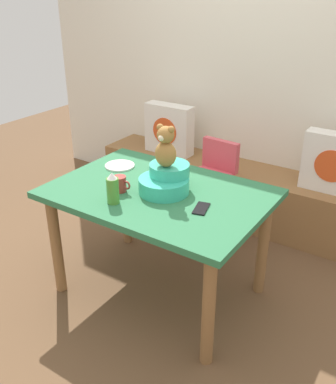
{
  "coord_description": "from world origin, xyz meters",
  "views": [
    {
      "loc": [
        1.34,
        -1.91,
        1.88
      ],
      "look_at": [
        0.0,
        0.1,
        0.69
      ],
      "focal_mm": 40.59,
      "sensor_mm": 36.0,
      "label": 1
    }
  ],
  "objects_px": {
    "pillow_floral_left": "(169,129)",
    "highchair": "(211,178)",
    "infant_seat_teal": "(166,180)",
    "coffee_mug": "(120,184)",
    "dining_table": "(159,206)",
    "ketchup_bottle": "(113,189)",
    "pillow_floral_right": "(334,163)",
    "teddy_bear": "(166,147)",
    "cell_phone": "(201,208)",
    "dinner_plate_near": "(120,166)"
  },
  "relations": [
    {
      "from": "pillow_floral_left",
      "to": "highchair",
      "type": "distance_m",
      "value": 0.79
    },
    {
      "from": "pillow_floral_left",
      "to": "infant_seat_teal",
      "type": "height_order",
      "value": "same"
    },
    {
      "from": "highchair",
      "to": "coffee_mug",
      "type": "bearing_deg",
      "value": -98.6
    },
    {
      "from": "coffee_mug",
      "to": "dining_table",
      "type": "bearing_deg",
      "value": 35.15
    },
    {
      "from": "dining_table",
      "to": "ketchup_bottle",
      "type": "relative_size",
      "value": 6.97
    },
    {
      "from": "pillow_floral_right",
      "to": "dining_table",
      "type": "height_order",
      "value": "pillow_floral_right"
    },
    {
      "from": "pillow_floral_right",
      "to": "coffee_mug",
      "type": "bearing_deg",
      "value": -124.98
    },
    {
      "from": "dining_table",
      "to": "teddy_bear",
      "type": "relative_size",
      "value": 5.16
    },
    {
      "from": "pillow_floral_left",
      "to": "teddy_bear",
      "type": "distance_m",
      "value": 1.42
    },
    {
      "from": "infant_seat_teal",
      "to": "highchair",
      "type": "bearing_deg",
      "value": 96.85
    },
    {
      "from": "pillow_floral_left",
      "to": "infant_seat_teal",
      "type": "relative_size",
      "value": 1.33
    },
    {
      "from": "coffee_mug",
      "to": "pillow_floral_left",
      "type": "bearing_deg",
      "value": 111.51
    },
    {
      "from": "pillow_floral_left",
      "to": "coffee_mug",
      "type": "height_order",
      "value": "pillow_floral_left"
    },
    {
      "from": "pillow_floral_right",
      "to": "coffee_mug",
      "type": "xyz_separation_m",
      "value": [
        -0.92,
        -1.31,
        0.11
      ]
    },
    {
      "from": "teddy_bear",
      "to": "coffee_mug",
      "type": "bearing_deg",
      "value": -146.15
    },
    {
      "from": "dining_table",
      "to": "highchair",
      "type": "distance_m",
      "value": 0.77
    },
    {
      "from": "pillow_floral_right",
      "to": "cell_phone",
      "type": "relative_size",
      "value": 3.06
    },
    {
      "from": "dining_table",
      "to": "ketchup_bottle",
      "type": "distance_m",
      "value": 0.35
    },
    {
      "from": "coffee_mug",
      "to": "infant_seat_teal",
      "type": "bearing_deg",
      "value": 33.94
    },
    {
      "from": "highchair",
      "to": "teddy_bear",
      "type": "bearing_deg",
      "value": -83.16
    },
    {
      "from": "teddy_bear",
      "to": "ketchup_bottle",
      "type": "bearing_deg",
      "value": -119.39
    },
    {
      "from": "pillow_floral_right",
      "to": "dining_table",
      "type": "xyz_separation_m",
      "value": [
        -0.73,
        -1.18,
        -0.04
      ]
    },
    {
      "from": "coffee_mug",
      "to": "cell_phone",
      "type": "bearing_deg",
      "value": 7.81
    },
    {
      "from": "pillow_floral_left",
      "to": "cell_phone",
      "type": "distance_m",
      "value": 1.61
    },
    {
      "from": "pillow_floral_right",
      "to": "cell_phone",
      "type": "distance_m",
      "value": 1.31
    },
    {
      "from": "highchair",
      "to": "infant_seat_teal",
      "type": "relative_size",
      "value": 2.39
    },
    {
      "from": "dining_table",
      "to": "ketchup_bottle",
      "type": "xyz_separation_m",
      "value": [
        -0.13,
        -0.27,
        0.19
      ]
    },
    {
      "from": "teddy_bear",
      "to": "dinner_plate_near",
      "type": "distance_m",
      "value": 0.56
    },
    {
      "from": "teddy_bear",
      "to": "coffee_mug",
      "type": "xyz_separation_m",
      "value": [
        -0.22,
        -0.15,
        -0.23
      ]
    },
    {
      "from": "pillow_floral_right",
      "to": "highchair",
      "type": "height_order",
      "value": "pillow_floral_right"
    },
    {
      "from": "dinner_plate_near",
      "to": "cell_phone",
      "type": "relative_size",
      "value": 1.39
    },
    {
      "from": "dining_table",
      "to": "cell_phone",
      "type": "height_order",
      "value": "cell_phone"
    },
    {
      "from": "pillow_floral_left",
      "to": "coffee_mug",
      "type": "xyz_separation_m",
      "value": [
        0.52,
        -1.31,
        0.11
      ]
    },
    {
      "from": "infant_seat_teal",
      "to": "cell_phone",
      "type": "distance_m",
      "value": 0.31
    },
    {
      "from": "teddy_bear",
      "to": "dinner_plate_near",
      "type": "height_order",
      "value": "teddy_bear"
    },
    {
      "from": "pillow_floral_right",
      "to": "coffee_mug",
      "type": "height_order",
      "value": "pillow_floral_right"
    },
    {
      "from": "highchair",
      "to": "dinner_plate_near",
      "type": "xyz_separation_m",
      "value": [
        -0.38,
        -0.6,
        0.22
      ]
    },
    {
      "from": "pillow_floral_left",
      "to": "coffee_mug",
      "type": "bearing_deg",
      "value": -68.49
    },
    {
      "from": "dinner_plate_near",
      "to": "dining_table",
      "type": "bearing_deg",
      "value": -20.46
    },
    {
      "from": "highchair",
      "to": "coffee_mug",
      "type": "relative_size",
      "value": 6.58
    },
    {
      "from": "dining_table",
      "to": "infant_seat_teal",
      "type": "distance_m",
      "value": 0.18
    },
    {
      "from": "dinner_plate_near",
      "to": "cell_phone",
      "type": "height_order",
      "value": "dinner_plate_near"
    },
    {
      "from": "pillow_floral_right",
      "to": "dinner_plate_near",
      "type": "bearing_deg",
      "value": -138.79
    },
    {
      "from": "highchair",
      "to": "ketchup_bottle",
      "type": "bearing_deg",
      "value": -94.05
    },
    {
      "from": "teddy_bear",
      "to": "dinner_plate_near",
      "type": "bearing_deg",
      "value": 163.09
    },
    {
      "from": "pillow_floral_right",
      "to": "highchair",
      "type": "relative_size",
      "value": 0.56
    },
    {
      "from": "ketchup_bottle",
      "to": "coffee_mug",
      "type": "xyz_separation_m",
      "value": [
        -0.06,
        0.14,
        -0.04
      ]
    },
    {
      "from": "ketchup_bottle",
      "to": "cell_phone",
      "type": "xyz_separation_m",
      "value": [
        0.45,
        0.21,
        -0.08
      ]
    },
    {
      "from": "highchair",
      "to": "coffee_mug",
      "type": "distance_m",
      "value": 0.94
    },
    {
      "from": "ketchup_bottle",
      "to": "coffee_mug",
      "type": "relative_size",
      "value": 1.54
    }
  ]
}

